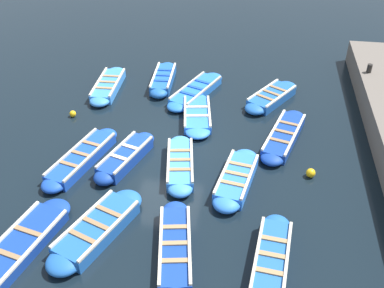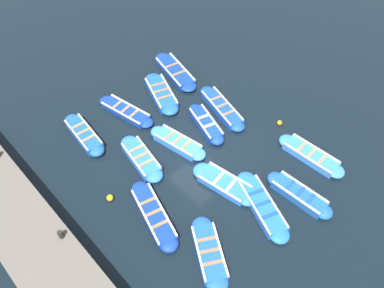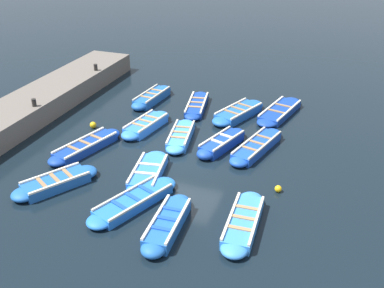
% 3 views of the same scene
% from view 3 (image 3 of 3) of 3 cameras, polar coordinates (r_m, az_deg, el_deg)
% --- Properties ---
extents(ground_plane, '(120.00, 120.00, 0.00)m').
position_cam_3_polar(ground_plane, '(18.50, -0.46, -1.07)').
color(ground_plane, black).
extents(boat_bow_out, '(1.08, 3.37, 0.47)m').
position_cam_3_polar(boat_bow_out, '(23.49, -5.11, 5.92)').
color(boat_bow_out, '#1E59AD').
rests_on(boat_bow_out, ground).
extents(boat_outer_right, '(1.35, 3.27, 0.45)m').
position_cam_3_polar(boat_outer_right, '(20.47, -5.86, 2.42)').
color(boat_outer_right, blue).
rests_on(boat_outer_right, ground).
extents(boat_mid_row, '(1.79, 4.04, 0.38)m').
position_cam_3_polar(boat_mid_row, '(22.24, 11.08, 4.06)').
color(boat_mid_row, navy).
rests_on(boat_mid_row, ground).
extents(boat_stern_in, '(1.59, 3.13, 0.47)m').
position_cam_3_polar(boat_stern_in, '(18.81, 3.80, 0.11)').
color(boat_stern_in, navy).
rests_on(boat_stern_in, ground).
extents(boat_alongside, '(2.12, 3.65, 0.46)m').
position_cam_3_polar(boat_alongside, '(21.72, 5.92, 3.98)').
color(boat_alongside, '#1E59AD').
rests_on(boat_alongside, ground).
extents(boat_end_of_row, '(1.76, 3.77, 0.41)m').
position_cam_3_polar(boat_end_of_row, '(19.09, -13.34, -0.30)').
color(boat_end_of_row, navy).
rests_on(boat_end_of_row, ground).
extents(boat_tucked, '(2.40, 3.20, 0.43)m').
position_cam_3_polar(boat_tucked, '(16.91, -16.92, -4.72)').
color(boat_tucked, '#1E59AD').
rests_on(boat_tucked, ground).
extents(boat_centre, '(0.95, 3.23, 0.46)m').
position_cam_3_polar(boat_centre, '(14.25, -3.15, -10.09)').
color(boat_centre, '#1E59AD').
rests_on(boat_centre, ground).
extents(boat_near_quay, '(1.32, 3.28, 0.43)m').
position_cam_3_polar(boat_near_quay, '(19.41, -1.43, 1.03)').
color(boat_near_quay, '#3884E0').
rests_on(boat_near_quay, ground).
extents(boat_broadside, '(1.69, 3.82, 0.42)m').
position_cam_3_polar(boat_broadside, '(18.75, 8.22, -0.32)').
color(boat_broadside, '#1947B7').
rests_on(boat_broadside, ground).
extents(boat_drifting, '(1.46, 3.37, 0.38)m').
position_cam_3_polar(boat_drifting, '(16.91, -5.60, -3.62)').
color(boat_drifting, blue).
rests_on(boat_drifting, ground).
extents(boat_inner_gap, '(1.40, 3.60, 0.37)m').
position_cam_3_polar(boat_inner_gap, '(22.55, 0.61, 4.94)').
color(boat_inner_gap, navy).
rests_on(boat_inner_gap, ground).
extents(boat_outer_left, '(2.17, 3.78, 0.38)m').
position_cam_3_polar(boat_outer_left, '(15.39, -7.42, -7.24)').
color(boat_outer_left, blue).
rests_on(boat_outer_left, ground).
extents(boat_far_corner, '(1.01, 3.48, 0.41)m').
position_cam_3_polar(boat_far_corner, '(14.42, 6.52, -9.85)').
color(boat_far_corner, '#3884E0').
rests_on(boat_far_corner, ground).
extents(quay_wall, '(2.47, 17.34, 0.98)m').
position_cam_3_polar(quay_wall, '(22.29, -20.95, 3.66)').
color(quay_wall, '#605951').
rests_on(quay_wall, ground).
extents(bollard_north, '(0.20, 0.20, 0.35)m').
position_cam_3_polar(bollard_north, '(25.53, -12.14, 9.51)').
color(bollard_north, black).
rests_on(bollard_north, quay_wall).
extents(bollard_mid_north, '(0.20, 0.20, 0.35)m').
position_cam_3_polar(bollard_mid_north, '(21.49, -19.43, 4.99)').
color(bollard_mid_north, black).
rests_on(bollard_mid_north, quay_wall).
extents(buoy_orange_near, '(0.30, 0.30, 0.30)m').
position_cam_3_polar(buoy_orange_near, '(20.98, -12.45, 2.38)').
color(buoy_orange_near, '#EAB214').
rests_on(buoy_orange_near, ground).
extents(buoy_yellow_far, '(0.25, 0.25, 0.25)m').
position_cam_3_polar(buoy_yellow_far, '(16.25, 10.89, -5.60)').
color(buoy_yellow_far, '#EAB214').
rests_on(buoy_yellow_far, ground).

